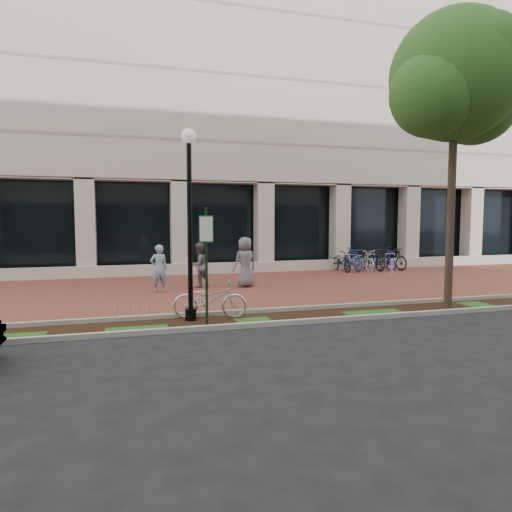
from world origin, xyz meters
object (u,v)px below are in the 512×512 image
object	(u,v)px
parking_sign	(206,252)
locked_bicycle	(210,299)
pedestrian_mid	(199,265)
bollard	(392,268)
pedestrian_left	(159,268)
lamppost	(190,214)
pedestrian_right	(245,262)
bike_rack_cluster	(367,260)
street_tree	(456,85)

from	to	relation	value
parking_sign	locked_bicycle	size ratio (longest dim) A/B	1.49
pedestrian_mid	bollard	world-z (taller)	pedestrian_mid
parking_sign	pedestrian_left	bearing A→B (deg)	90.81
lamppost	pedestrian_mid	world-z (taller)	lamppost
parking_sign	pedestrian_right	world-z (taller)	parking_sign
locked_bicycle	bike_rack_cluster	size ratio (longest dim) A/B	0.52
pedestrian_right	bike_rack_cluster	xyz separation A→B (m)	(7.08, 3.55, -0.39)
parking_sign	bike_rack_cluster	distance (m)	13.30
lamppost	pedestrian_right	size ratio (longest dim) A/B	2.52
bollard	pedestrian_right	bearing A→B (deg)	-175.43
pedestrian_left	locked_bicycle	bearing A→B (deg)	92.64
bike_rack_cluster	street_tree	bearing A→B (deg)	-109.73
parking_sign	bike_rack_cluster	world-z (taller)	parking_sign
parking_sign	bike_rack_cluster	size ratio (longest dim) A/B	0.77
parking_sign	bike_rack_cluster	xyz separation A→B (m)	(9.51, 9.22, -1.20)
pedestrian_left	bollard	size ratio (longest dim) A/B	1.91
pedestrian_right	bollard	distance (m)	6.52
parking_sign	lamppost	distance (m)	1.14
lamppost	parking_sign	bearing A→B (deg)	-66.30
lamppost	pedestrian_mid	distance (m)	5.80
pedestrian_right	bike_rack_cluster	bearing A→B (deg)	-169.65
street_tree	pedestrian_right	bearing A→B (deg)	131.14
locked_bicycle	pedestrian_mid	world-z (taller)	pedestrian_mid
lamppost	pedestrian_mid	bearing A→B (deg)	78.67
street_tree	pedestrian_right	distance (m)	8.76
bike_rack_cluster	pedestrian_mid	bearing A→B (deg)	-164.20
pedestrian_left	pedestrian_right	size ratio (longest dim) A/B	0.88
pedestrian_left	parking_sign	bearing A→B (deg)	88.81
parking_sign	lamppost	size ratio (longest dim) A/B	0.59
pedestrian_right	bollard	bearing A→B (deg)	168.27
locked_bicycle	bollard	world-z (taller)	locked_bicycle
street_tree	bollard	distance (m)	8.37
bollard	bike_rack_cluster	bearing A→B (deg)	78.95
pedestrian_right	locked_bicycle	bearing A→B (deg)	49.31
pedestrian_left	pedestrian_right	world-z (taller)	pedestrian_right
parking_sign	bollard	world-z (taller)	parking_sign
street_tree	locked_bicycle	world-z (taller)	street_tree
parking_sign	pedestrian_mid	distance (m)	6.18
parking_sign	bollard	size ratio (longest dim) A/B	3.24
lamppost	street_tree	distance (m)	8.15
lamppost	bike_rack_cluster	bearing A→B (deg)	41.15
street_tree	pedestrian_right	world-z (taller)	street_tree
street_tree	bike_rack_cluster	distance (m)	10.76
street_tree	bollard	xyz separation A→B (m)	(1.88, 5.80, -5.74)
pedestrian_mid	bike_rack_cluster	world-z (taller)	pedestrian_mid
bike_rack_cluster	bollard	bearing A→B (deg)	-105.17
pedestrian_mid	pedestrian_left	bearing A→B (deg)	-6.60
bollard	pedestrian_left	bearing A→B (deg)	-175.07
locked_bicycle	street_tree	bearing A→B (deg)	-78.36
pedestrian_left	lamppost	bearing A→B (deg)	86.37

